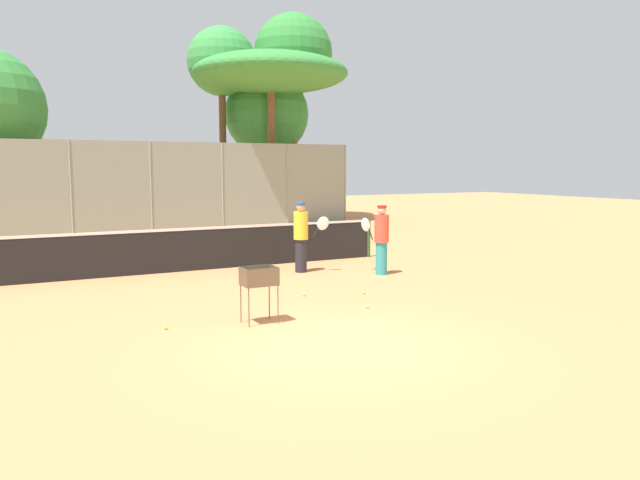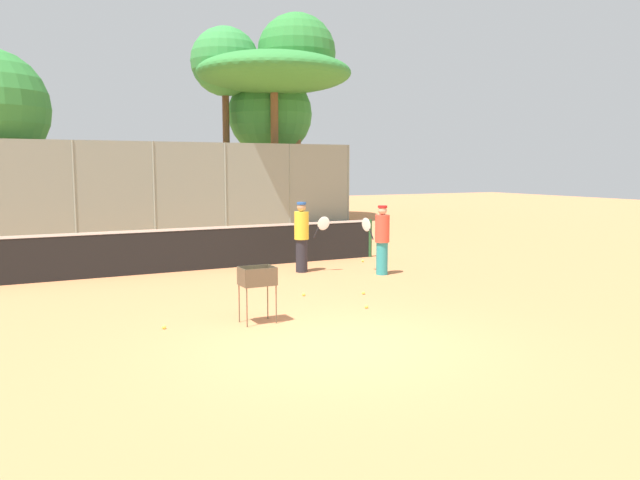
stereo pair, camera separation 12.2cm
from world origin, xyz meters
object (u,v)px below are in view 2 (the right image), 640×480
Objects in this scene: player_white_outfit at (302,236)px; player_red_cap at (382,239)px; tennis_net at (192,248)px; parked_car at (81,210)px; ball_cart at (257,281)px.

player_white_outfit is 1.03× the size of player_red_cap.
tennis_net is 6.11× the size of player_white_outfit.
player_red_cap is at bearing -74.24° from parked_car.
player_red_cap is 5.26m from ball_cart.
player_white_outfit is at bearing 55.74° from ball_cart.
tennis_net is at bearing 41.07° from player_red_cap.
parked_car is at bearing 93.70° from tennis_net.
tennis_net is 6.33× the size of player_red_cap.
player_red_cap is (1.53, -1.20, -0.03)m from player_white_outfit.
player_white_outfit is 5.03m from ball_cart.
player_white_outfit is at bearing 37.16° from player_red_cap.
player_white_outfit reaches higher than player_red_cap.
player_red_cap is at bearing -34.22° from tennis_net.
player_red_cap is 0.39× the size of parked_car.
player_red_cap is at bearing -10.91° from player_white_outfit.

